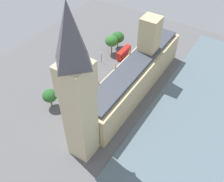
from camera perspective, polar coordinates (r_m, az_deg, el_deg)
The scene contains 16 objects.
ground_plane at distance 120.90m, azimuth 3.78°, elevation 0.62°, with size 138.33×138.33×0.00m, color #565659.
river_thames at distance 113.90m, azimuth 18.65°, elevation -5.54°, with size 41.21×124.50×0.25m, color slate.
parliament_building at distance 115.68m, azimuth 5.18°, elevation 3.74°, with size 13.03×66.93×30.61m.
clock_tower at distance 76.45m, azimuth -7.64°, elevation 0.26°, with size 9.26×9.26×58.21m.
double_decker_bus_opposite_hall at distance 138.35m, azimuth 2.59°, elevation 8.38°, with size 2.68×10.51×4.75m.
car_black_trailing at distance 129.05m, azimuth 0.73°, elevation 4.49°, with size 2.06×4.35×1.74m.
car_white_near_tower at distance 119.92m, azimuth -2.99°, elevation 0.81°, with size 1.90×4.40×1.74m.
car_dark_green_kerbside at distance 111.59m, azimuth -10.18°, elevation -4.07°, with size 2.10×4.14×1.74m.
pedestrian_midblock at distance 114.44m, azimuth -2.27°, elevation -1.82°, with size 0.70×0.67×1.67m.
pedestrian_far_end at distance 107.90m, azimuth -6.06°, elevation -5.73°, with size 0.67×0.69×1.65m.
pedestrian_under_trees at distance 142.96m, azimuth 7.47°, elevation 8.40°, with size 0.54×0.64×1.68m.
plane_tree_leading at distance 111.42m, azimuth -13.37°, elevation -1.01°, with size 6.16×6.16×8.67m.
plane_tree_corner at distance 143.41m, azimuth 1.28°, elevation 11.60°, with size 6.83×6.83×9.30m.
plane_tree_by_river_gate at distance 124.29m, azimuth -6.30°, elevation 6.12°, with size 5.47×5.47×9.53m.
plane_tree_slot_10 at distance 138.22m, azimuth -0.10°, elevation 10.82°, with size 6.68×6.68×10.37m.
street_lamp_slot_11 at distance 133.55m, azimuth -2.35°, elevation 7.76°, with size 0.56×0.56×5.96m.
Camera 1 is at (-40.97, 78.93, 81.90)m, focal length 42.09 mm.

